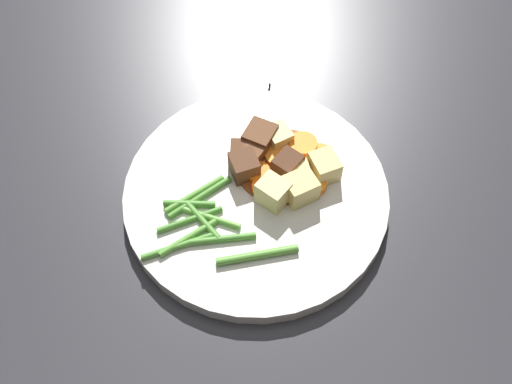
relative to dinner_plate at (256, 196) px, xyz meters
The scene contains 32 objects.
ground_plane 0.01m from the dinner_plate, ahead, with size 3.00×3.00×0.00m, color #2D2D33.
dinner_plate is the anchor object (origin of this frame).
stew_sauce 0.05m from the dinner_plate, 10.21° to the right, with size 0.10×0.10×0.00m, color brown.
carrot_slice_0 0.08m from the dinner_plate, 28.46° to the right, with size 0.03×0.03×0.01m, color orange.
carrot_slice_1 0.05m from the dinner_plate, ahead, with size 0.03×0.03×0.01m, color orange.
carrot_slice_2 0.06m from the dinner_plate, 51.97° to the right, with size 0.03×0.03×0.01m, color orange.
carrot_slice_3 0.07m from the dinner_plate, 39.05° to the right, with size 0.02×0.02×0.01m, color orange.
carrot_slice_4 0.08m from the dinner_plate, 12.81° to the right, with size 0.03×0.03×0.01m, color orange.
carrot_slice_5 0.06m from the dinner_plate, 17.38° to the right, with size 0.03×0.03×0.01m, color orange.
carrot_slice_6 0.03m from the dinner_plate, 24.14° to the left, with size 0.03×0.03×0.01m, color orange.
carrot_slice_7 0.02m from the dinner_plate, 44.43° to the right, with size 0.03×0.03×0.01m, color orange.
potato_chunk_0 0.05m from the dinner_plate, 45.35° to the right, with size 0.02×0.03×0.02m, color #E5CC7A.
potato_chunk_1 0.08m from the dinner_plate, 42.35° to the right, with size 0.03×0.03×0.03m, color #E5CC7A.
potato_chunk_2 0.07m from the dinner_plate, ahead, with size 0.03×0.02×0.02m, color #EAD68C.
potato_chunk_3 0.05m from the dinner_plate, 65.15° to the right, with size 0.03×0.03×0.03m, color #E5CC7A.
potato_chunk_4 0.03m from the dinner_plate, 92.97° to the right, with size 0.03×0.03×0.03m, color #EAD68C.
meat_chunk_0 0.05m from the dinner_plate, 31.33° to the left, with size 0.02×0.02×0.02m, color brown.
meat_chunk_1 0.04m from the dinner_plate, 56.83° to the left, with size 0.03×0.03×0.03m, color #56331E.
meat_chunk_2 0.05m from the dinner_plate, 50.14° to the left, with size 0.02×0.02×0.02m, color #56331E.
meat_chunk_3 0.05m from the dinner_plate, 22.13° to the right, with size 0.02×0.03×0.02m, color #4C2B19.
meat_chunk_4 0.07m from the dinner_plate, 26.07° to the left, with size 0.03×0.03×0.02m, color brown.
green_bean_0 0.08m from the dinner_plate, 147.58° to the left, with size 0.01×0.01×0.07m, color #4C8E33.
green_bean_1 0.07m from the dinner_plate, 154.45° to the left, with size 0.01×0.01×0.05m, color #4C8E33.
green_bean_2 0.08m from the dinner_plate, 149.12° to the right, with size 0.01×0.01×0.08m, color #599E38.
green_bean_3 0.09m from the dinner_plate, 159.54° to the left, with size 0.01×0.01×0.07m, color #599E38.
green_bean_4 0.07m from the dinner_plate, 133.40° to the left, with size 0.01×0.01×0.05m, color #4C8E33.
green_bean_5 0.07m from the dinner_plate, 124.36° to the left, with size 0.01×0.01×0.07m, color #599E38.
green_bean_6 0.06m from the dinner_plate, 128.20° to the left, with size 0.01×0.01×0.08m, color #4C8E33.
green_bean_7 0.06m from the dinner_plate, 155.88° to the left, with size 0.01×0.01×0.06m, color #66AD42.
green_bean_8 0.07m from the dinner_plate, behind, with size 0.01×0.01×0.07m, color #4C8E33.
green_bean_9 0.10m from the dinner_plate, 160.58° to the left, with size 0.01×0.01×0.08m, color #4C8E33.
fork 0.09m from the dinner_plate, 27.02° to the left, with size 0.17×0.09×0.00m.
Camera 1 is at (-0.33, -0.19, 0.62)m, focal length 46.39 mm.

